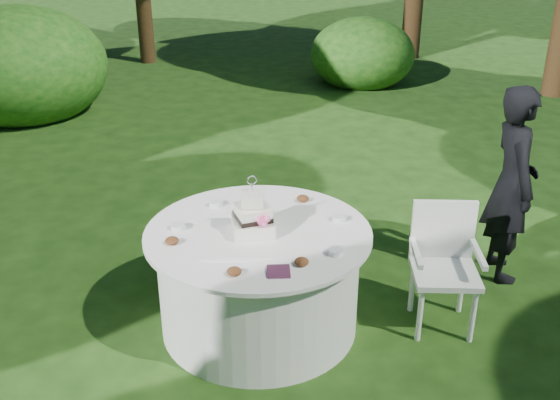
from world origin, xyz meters
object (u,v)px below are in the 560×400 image
object	(u,v)px
table	(259,279)
cake	(253,217)
guest	(512,184)
napkins	(279,271)
chair	(444,257)

from	to	relation	value
table	cake	size ratio (longest dim) A/B	3.76
guest	cake	world-z (taller)	guest
table	cake	xyz separation A→B (m)	(-0.03, -0.02, 0.50)
napkins	table	world-z (taller)	napkins
napkins	guest	xyz separation A→B (m)	(1.88, 1.19, 0.02)
napkins	chair	xyz separation A→B (m)	(1.20, 0.56, -0.26)
table	chair	xyz separation A→B (m)	(1.31, 0.01, 0.13)
guest	table	xyz separation A→B (m)	(-2.00, -0.64, -0.41)
chair	table	bearing A→B (deg)	-179.45
guest	chair	world-z (taller)	guest
guest	table	size ratio (longest dim) A/B	1.02
guest	cake	bearing A→B (deg)	110.07
cake	chair	bearing A→B (deg)	1.17
guest	chair	distance (m)	0.97
cake	chair	world-z (taller)	cake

